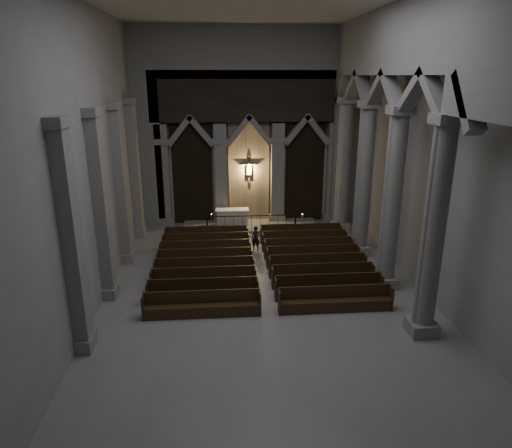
# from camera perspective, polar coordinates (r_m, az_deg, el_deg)

# --- Properties ---
(room) EXTENTS (24.00, 24.10, 12.00)m
(room) POSITION_cam_1_polar(r_m,az_deg,el_deg) (17.10, 1.71, 12.76)
(room) COLOR gray
(room) RESTS_ON ground
(sanctuary_wall) EXTENTS (14.00, 0.77, 12.00)m
(sanctuary_wall) POSITION_cam_1_polar(r_m,az_deg,el_deg) (28.64, -0.88, 12.91)
(sanctuary_wall) COLOR gray
(sanctuary_wall) RESTS_ON ground
(right_arcade) EXTENTS (1.00, 24.00, 12.00)m
(right_arcade) POSITION_cam_1_polar(r_m,az_deg,el_deg) (19.73, 17.81, 13.30)
(right_arcade) COLOR gray
(right_arcade) RESTS_ON ground
(left_pilasters) EXTENTS (0.60, 13.00, 8.03)m
(left_pilasters) POSITION_cam_1_polar(r_m,az_deg,el_deg) (21.65, -17.53, 3.12)
(left_pilasters) COLOR gray
(left_pilasters) RESTS_ON ground
(sanctuary_step) EXTENTS (8.50, 2.60, 0.15)m
(sanctuary_step) POSITION_cam_1_polar(r_m,az_deg,el_deg) (29.05, -0.70, -0.21)
(sanctuary_step) COLOR gray
(sanctuary_step) RESTS_ON ground
(altar) EXTENTS (2.08, 0.83, 1.05)m
(altar) POSITION_cam_1_polar(r_m,az_deg,el_deg) (28.78, -2.99, 0.85)
(altar) COLOR beige
(altar) RESTS_ON sanctuary_step
(altar_rail) EXTENTS (5.52, 0.09, 1.09)m
(altar_rail) POSITION_cam_1_polar(r_m,az_deg,el_deg) (27.93, -0.57, 0.42)
(altar_rail) COLOR black
(altar_rail) RESTS_ON ground
(candle_stand_left) EXTENTS (0.21, 0.21, 1.23)m
(candle_stand_left) POSITION_cam_1_polar(r_m,az_deg,el_deg) (27.99, -5.56, -0.46)
(candle_stand_left) COLOR gold
(candle_stand_left) RESTS_ON ground
(candle_stand_right) EXTENTS (0.22, 0.22, 1.29)m
(candle_stand_right) POSITION_cam_1_polar(r_m,az_deg,el_deg) (27.80, 5.75, -0.56)
(candle_stand_right) COLOR gold
(candle_stand_right) RESTS_ON ground
(pews) EXTENTS (10.08, 8.69, 1.04)m
(pews) POSITION_cam_1_polar(r_m,az_deg,el_deg) (22.37, 0.55, -5.22)
(pews) COLOR black
(pews) RESTS_ON ground
(worshipper) EXTENTS (0.59, 0.49, 1.37)m
(worshipper) POSITION_cam_1_polar(r_m,az_deg,el_deg) (25.00, -0.03, -1.81)
(worshipper) COLOR black
(worshipper) RESTS_ON ground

